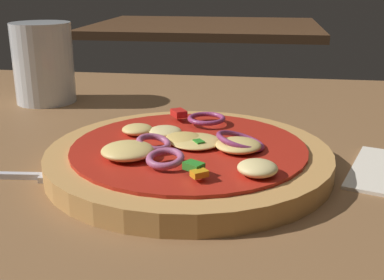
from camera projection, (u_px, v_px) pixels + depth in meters
name	position (u px, v px, depth m)	size (l,w,h in m)	color
dining_table	(213.00, 172.00, 0.47)	(1.34, 0.80, 0.03)	brown
pizza	(189.00, 156.00, 0.44)	(0.25, 0.25, 0.04)	tan
fork	(2.00, 175.00, 0.42)	(0.19, 0.03, 0.00)	silver
beer_glass	(44.00, 68.00, 0.66)	(0.08, 0.08, 0.11)	silver
background_table	(206.00, 27.00, 1.77)	(0.81, 0.63, 0.03)	#4C301C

